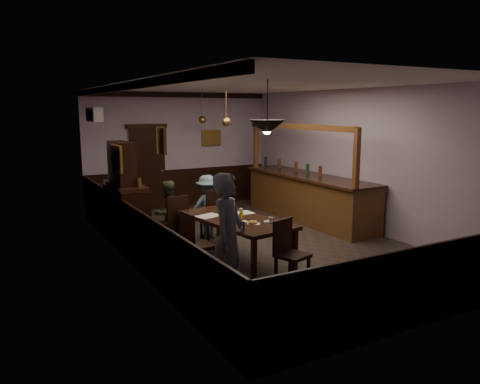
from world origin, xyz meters
TOP-DOWN VIEW (x-y plane):
  - room at (0.00, 0.00)m, footprint 5.01×8.01m
  - dining_table at (-0.90, -0.76)m, footprint 1.31×2.32m
  - chair_far_left at (-1.53, 0.43)m, footprint 0.50×0.50m
  - chair_far_right at (-0.66, 0.56)m, footprint 0.46×0.46m
  - chair_near at (-0.72, -2.06)m, footprint 0.53×0.53m
  - chair_side at (-1.79, -1.08)m, footprint 0.46×0.46m
  - person_standing at (-1.76, -2.15)m, footprint 0.75×0.73m
  - person_seated_left at (-1.57, 0.71)m, footprint 0.74×0.66m
  - person_seated_right at (-0.68, 0.84)m, footprint 0.84×0.51m
  - newspaper_left at (-1.24, -0.41)m, footprint 0.49×0.41m
  - newspaper_right at (-0.64, -0.48)m, footprint 0.43×0.32m
  - napkin at (-0.91, -1.04)m, footprint 0.17×0.17m
  - saucer at (-0.56, -1.25)m, footprint 0.15×0.15m
  - coffee_cup at (-0.54, -1.29)m, footprint 0.09×0.09m
  - pastry_plate at (-0.85, -1.29)m, footprint 0.22×0.22m
  - pastry_ring_a at (-0.89, -1.30)m, footprint 0.13×0.13m
  - pastry_ring_b at (-0.84, -1.26)m, footprint 0.13×0.13m
  - soda_can at (-0.84, -0.85)m, footprint 0.07×0.07m
  - beer_glass at (-1.12, -0.73)m, footprint 0.06×0.06m
  - water_glass at (-0.78, -0.73)m, footprint 0.06×0.06m
  - pepper_mill at (-1.18, -1.53)m, footprint 0.04×0.04m
  - sideboard at (-2.21, 1.30)m, footprint 0.53×1.48m
  - bar_counter at (1.99, 1.05)m, footprint 0.93×3.99m
  - door_back at (-0.90, 3.95)m, footprint 0.90×0.06m
  - ac_unit at (-2.38, 2.90)m, footprint 0.20×0.85m
  - picture_left_small at (-2.46, -1.60)m, footprint 0.04×0.28m
  - picture_left_large at (-2.46, 0.80)m, footprint 0.04×0.62m
  - picture_back at (0.90, 3.96)m, footprint 0.55×0.04m
  - pendant_iron at (-0.78, -1.55)m, footprint 0.56×0.56m
  - pendant_brass_mid at (0.10, 1.52)m, footprint 0.20×0.20m
  - pendant_brass_far at (0.30, 3.21)m, footprint 0.20×0.20m

SIDE VIEW (x-z plane):
  - chair_near at x=-0.72m, z-range 0.05..1.01m
  - chair_far_left at x=-1.53m, z-range 0.05..1.05m
  - chair_side at x=-1.79m, z-range 0.05..1.06m
  - chair_far_right at x=-0.66m, z-range 0.05..1.08m
  - bar_counter at x=1.99m, z-range -0.55..1.69m
  - person_seated_left at x=-1.57m, z-range 0.00..1.24m
  - person_seated_right at x=-0.68m, z-range 0.00..1.27m
  - dining_table at x=-0.90m, z-range 0.31..1.06m
  - napkin at x=-0.91m, z-range 0.75..0.75m
  - newspaper_left at x=-1.24m, z-range 0.75..0.76m
  - newspaper_right at x=-0.64m, z-range 0.75..0.76m
  - saucer at x=-0.56m, z-range 0.75..0.76m
  - pastry_plate at x=-0.85m, z-range 0.75..0.76m
  - sideboard at x=-2.21m, z-range -0.19..1.76m
  - pastry_ring_a at x=-0.89m, z-range 0.77..0.81m
  - pastry_ring_b at x=-0.84m, z-range 0.77..0.81m
  - coffee_cup at x=-0.54m, z-range 0.76..0.84m
  - soda_can at x=-0.84m, z-range 0.75..0.87m
  - pepper_mill at x=-1.18m, z-range 0.75..0.89m
  - water_glass at x=-0.78m, z-range 0.75..0.90m
  - beer_glass at x=-1.12m, z-range 0.75..0.95m
  - person_standing at x=-1.76m, z-range 0.00..1.74m
  - door_back at x=-0.90m, z-range 0.00..2.10m
  - room at x=0.00m, z-range -0.01..3.01m
  - picture_left_large at x=-2.46m, z-range 1.46..1.94m
  - picture_back at x=0.90m, z-range 1.59..2.01m
  - picture_left_small at x=-2.46m, z-range 1.97..2.33m
  - pendant_iron at x=-0.78m, z-range 1.89..2.70m
  - pendant_brass_mid at x=0.10m, z-range 1.89..2.70m
  - pendant_brass_far at x=0.30m, z-range 1.89..2.70m
  - ac_unit at x=-2.38m, z-range 2.30..2.60m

